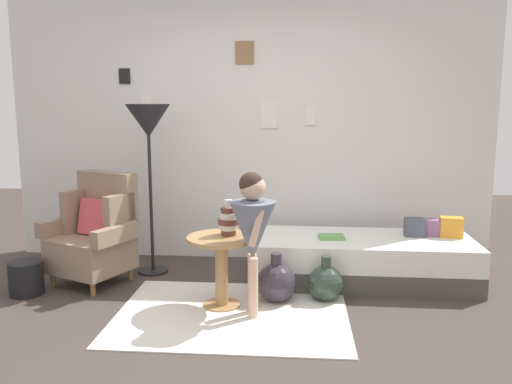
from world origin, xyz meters
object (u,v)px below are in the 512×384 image
(side_table, at_px, (221,257))
(demijohn_far, at_px, (325,283))
(vase_striped, at_px, (228,220))
(demijohn_near, at_px, (276,282))
(person_child, at_px, (253,226))
(daybed, at_px, (363,259))
(armchair, at_px, (96,233))
(floor_lamp, at_px, (148,128))
(magazine_basket, at_px, (26,278))
(book_on_daybed, at_px, (331,237))

(side_table, height_order, demijohn_far, side_table)
(vase_striped, distance_m, demijohn_near, 0.64)
(demijohn_far, bearing_deg, person_child, -147.59)
(daybed, distance_m, side_table, 1.38)
(armchair, height_order, floor_lamp, floor_lamp)
(armchair, height_order, demijohn_near, armchair)
(vase_striped, distance_m, person_child, 0.30)
(demijohn_near, bearing_deg, armchair, 167.03)
(vase_striped, height_order, floor_lamp, floor_lamp)
(armchair, distance_m, person_child, 1.62)
(daybed, distance_m, floor_lamp, 2.27)
(demijohn_far, bearing_deg, magazine_basket, -178.71)
(vase_striped, distance_m, floor_lamp, 1.30)
(demijohn_near, bearing_deg, daybed, 36.10)
(daybed, bearing_deg, person_child, -137.27)
(side_table, relative_size, book_on_daybed, 2.56)
(vase_striped, distance_m, book_on_daybed, 1.05)
(demijohn_far, bearing_deg, daybed, 53.85)
(side_table, xyz_separation_m, person_child, (0.26, -0.16, 0.29))
(demijohn_far, bearing_deg, vase_striped, -169.84)
(daybed, bearing_deg, demijohn_far, -126.15)
(demijohn_near, bearing_deg, floor_lamp, 151.10)
(daybed, relative_size, floor_lamp, 1.22)
(vase_striped, height_order, book_on_daybed, vase_striped)
(vase_striped, relative_size, floor_lamp, 0.18)
(armchair, distance_m, floor_lamp, 1.05)
(book_on_daybed, bearing_deg, vase_striped, -145.12)
(book_on_daybed, bearing_deg, person_child, -128.14)
(side_table, relative_size, demijohn_near, 1.41)
(daybed, relative_size, vase_striped, 6.85)
(armchair, bearing_deg, book_on_daybed, 3.58)
(armchair, xyz_separation_m, side_table, (1.19, -0.51, -0.04))
(vase_striped, height_order, demijohn_near, vase_striped)
(floor_lamp, height_order, person_child, floor_lamp)
(floor_lamp, relative_size, person_child, 1.44)
(daybed, distance_m, book_on_daybed, 0.37)
(daybed, height_order, book_on_daybed, book_on_daybed)
(daybed, height_order, person_child, person_child)
(side_table, xyz_separation_m, floor_lamp, (-0.77, 0.79, 0.96))
(armchair, bearing_deg, floor_lamp, 34.10)
(daybed, bearing_deg, demijohn_near, -143.90)
(book_on_daybed, height_order, demijohn_far, book_on_daybed)
(magazine_basket, bearing_deg, side_table, -4.67)
(vase_striped, height_order, magazine_basket, vase_striped)
(daybed, distance_m, vase_striped, 1.38)
(person_child, xyz_separation_m, demijohn_far, (0.56, 0.35, -0.55))
(magazine_basket, bearing_deg, demijohn_far, 1.29)
(armchair, height_order, person_child, person_child)
(person_child, relative_size, book_on_daybed, 4.95)
(side_table, xyz_separation_m, magazine_basket, (-1.66, 0.14, -0.26))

